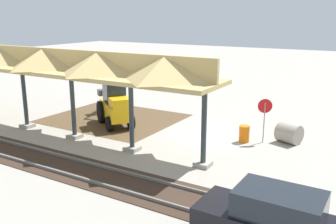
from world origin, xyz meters
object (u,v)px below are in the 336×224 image
at_px(stop_sign, 265,111).
at_px(distant_parked_car, 272,223).
at_px(concrete_pipe, 289,133).
at_px(traffic_barrel, 244,134).
at_px(backhoe, 115,105).

distance_m(stop_sign, distant_parked_car, 10.00).
xyz_separation_m(stop_sign, distant_parked_car, (-3.12, 9.48, -0.74)).
relative_size(stop_sign, concrete_pipe, 1.67).
height_order(stop_sign, traffic_barrel, stop_sign).
xyz_separation_m(backhoe, distant_parked_car, (-12.07, 8.09, -0.28)).
bearing_deg(concrete_pipe, stop_sign, 28.33).
height_order(backhoe, distant_parked_car, backhoe).
relative_size(stop_sign, backhoe, 0.50).
bearing_deg(traffic_barrel, concrete_pipe, -152.73).
relative_size(concrete_pipe, distant_parked_car, 0.34).
relative_size(distant_parked_car, traffic_barrel, 4.69).
xyz_separation_m(concrete_pipe, traffic_barrel, (2.10, 1.08, -0.08)).
distance_m(backhoe, traffic_barrel, 8.14).
relative_size(backhoe, concrete_pipe, 3.32).
bearing_deg(traffic_barrel, stop_sign, -154.15).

